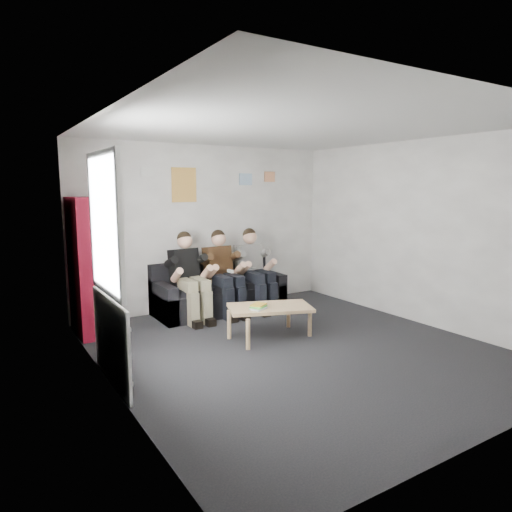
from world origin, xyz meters
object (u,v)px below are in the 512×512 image
(coffee_table, at_px, (270,310))
(person_middle, at_px, (224,273))
(person_left, at_px, (190,277))
(sofa, at_px, (219,294))
(bookshelf, at_px, (84,267))
(person_right, at_px, (255,270))

(coffee_table, xyz_separation_m, person_middle, (0.03, 1.37, 0.28))
(person_left, bearing_deg, coffee_table, -73.04)
(sofa, height_order, bookshelf, bookshelf)
(sofa, distance_m, coffee_table, 1.57)
(bookshelf, height_order, person_middle, bookshelf)
(coffee_table, bearing_deg, person_middle, 88.54)
(bookshelf, bearing_deg, person_right, -2.70)
(sofa, bearing_deg, coffee_table, -91.27)
(coffee_table, height_order, person_left, person_left)
(sofa, xyz_separation_m, person_left, (-0.58, -0.20, 0.37))
(coffee_table, bearing_deg, bookshelf, 144.04)
(person_middle, xyz_separation_m, person_right, (0.58, 0.00, -0.00))
(sofa, relative_size, person_right, 1.57)
(person_left, xyz_separation_m, person_right, (1.17, 0.00, -0.00))
(bookshelf, height_order, person_right, bookshelf)
(sofa, distance_m, person_left, 0.72)
(sofa, bearing_deg, person_right, -18.70)
(person_left, bearing_deg, person_middle, -4.95)
(coffee_table, xyz_separation_m, person_right, (0.62, 1.37, 0.27))
(bookshelf, distance_m, person_right, 2.68)
(person_middle, bearing_deg, person_right, -2.51)
(bookshelf, bearing_deg, sofa, 2.05)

